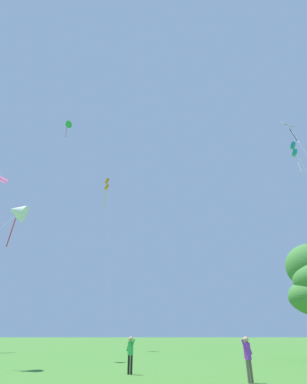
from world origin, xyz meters
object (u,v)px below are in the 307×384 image
object	(u,v)px
kite_white_distant	(17,212)
kite_orange_box	(107,185)
person_near_tree	(248,355)
kite_yellow_diamond	(293,132)
person_foreground_watcher	(130,351)
kite_green_small	(67,125)
kite_teal_box	(294,150)

from	to	relation	value
kite_white_distant	kite_orange_box	bearing A→B (deg)	82.22
kite_white_distant	person_near_tree	xyz separation A→B (m)	(13.23, -6.07, -8.50)
kite_yellow_diamond	kite_orange_box	world-z (taller)	kite_orange_box
person_near_tree	person_foreground_watcher	bearing A→B (deg)	149.02
kite_green_small	kite_orange_box	bearing A→B (deg)	78.32
kite_green_small	kite_yellow_diamond	xyz separation A→B (m)	(22.60, -4.54, -4.00)
kite_teal_box	kite_white_distant	distance (m)	33.23
kite_green_small	person_near_tree	world-z (taller)	kite_green_small
person_near_tree	person_foreground_watcher	size ratio (longest dim) A/B	1.01
person_near_tree	kite_white_distant	bearing A→B (deg)	155.34
kite_green_small	kite_orange_box	distance (m)	14.05
kite_orange_box	kite_white_distant	bearing A→B (deg)	-97.78
kite_teal_box	kite_green_small	bearing A→B (deg)	-170.29
kite_white_distant	person_foreground_watcher	distance (m)	12.33
kite_yellow_diamond	kite_orange_box	size ratio (longest dim) A/B	0.88
kite_yellow_diamond	person_foreground_watcher	size ratio (longest dim) A/B	12.72
kite_green_small	person_foreground_watcher	bearing A→B (deg)	-51.93
kite_yellow_diamond	person_foreground_watcher	bearing A→B (deg)	-157.05
kite_green_small	kite_white_distant	xyz separation A→B (m)	(-0.05, -7.45, -13.28)
kite_teal_box	kite_orange_box	bearing A→B (deg)	160.13
kite_teal_box	kite_orange_box	size ratio (longest dim) A/B	1.03
kite_teal_box	kite_orange_box	distance (m)	26.50
kite_yellow_diamond	person_near_tree	distance (m)	22.03
person_near_tree	person_foreground_watcher	xyz separation A→B (m)	(-4.87, 2.93, -0.01)
kite_teal_box	kite_yellow_diamond	xyz separation A→B (m)	(-5.15, -9.29, -4.21)
kite_white_distant	person_foreground_watcher	bearing A→B (deg)	-20.64
kite_green_small	person_foreground_watcher	size ratio (longest dim) A/B	14.35
person_near_tree	person_foreground_watcher	distance (m)	5.68
kite_teal_box	person_foreground_watcher	size ratio (longest dim) A/B	14.85
kite_white_distant	kite_teal_box	bearing A→B (deg)	23.69
kite_white_distant	kite_orange_box	size ratio (longest dim) A/B	0.44
kite_white_distant	person_foreground_watcher	size ratio (longest dim) A/B	6.31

